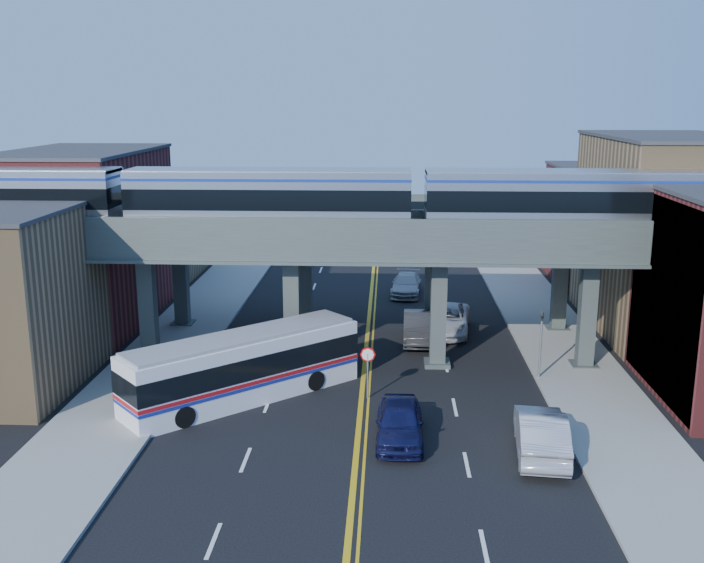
% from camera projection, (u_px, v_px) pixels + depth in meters
% --- Properties ---
extents(ground, '(120.00, 120.00, 0.00)m').
position_uv_depth(ground, '(359.00, 422.00, 35.69)').
color(ground, black).
rests_on(ground, ground).
extents(sidewalk_west, '(5.00, 70.00, 0.16)m').
position_uv_depth(sidewalk_west, '(170.00, 348.00, 45.91)').
color(sidewalk_west, gray).
rests_on(sidewalk_west, ground).
extents(sidewalk_east, '(5.00, 70.00, 0.16)m').
position_uv_depth(sidewalk_east, '(566.00, 354.00, 44.87)').
color(sidewalk_east, gray).
rests_on(sidewalk_east, ground).
extents(building_west_b, '(8.00, 14.00, 11.00)m').
position_uv_depth(building_west_b, '(84.00, 238.00, 50.81)').
color(building_west_b, maroon).
rests_on(building_west_b, ground).
extents(building_west_c, '(8.00, 10.00, 8.00)m').
position_uv_depth(building_west_c, '(146.00, 228.00, 63.80)').
color(building_west_c, olive).
rests_on(building_west_c, ground).
extents(building_east_b, '(8.00, 14.00, 12.00)m').
position_uv_depth(building_east_b, '(664.00, 235.00, 49.02)').
color(building_east_b, olive).
rests_on(building_east_b, ground).
extents(building_east_c, '(8.00, 10.00, 9.00)m').
position_uv_depth(building_east_c, '(606.00, 226.00, 62.00)').
color(building_east_c, maroon).
rests_on(building_east_c, ground).
extents(mural_panel, '(0.10, 9.50, 9.50)m').
position_uv_depth(mural_panel, '(663.00, 303.00, 37.82)').
color(mural_panel, '#29ABB3').
rests_on(mural_panel, ground).
extents(elevated_viaduct_near, '(52.00, 3.60, 7.40)m').
position_uv_depth(elevated_viaduct_near, '(365.00, 250.00, 41.97)').
color(elevated_viaduct_near, '#3C4542').
rests_on(elevated_viaduct_near, ground).
extents(elevated_viaduct_far, '(52.00, 3.60, 7.40)m').
position_uv_depth(elevated_viaduct_far, '(369.00, 228.00, 48.78)').
color(elevated_viaduct_far, '#3C4542').
rests_on(elevated_viaduct_far, ground).
extents(transit_train, '(46.43, 2.91, 3.39)m').
position_uv_depth(transit_train, '(269.00, 198.00, 41.57)').
color(transit_train, black).
rests_on(transit_train, elevated_viaduct_near).
extents(stop_sign, '(0.76, 0.09, 2.63)m').
position_uv_depth(stop_sign, '(368.00, 364.00, 38.18)').
color(stop_sign, slate).
rests_on(stop_sign, ground).
extents(traffic_signal, '(0.15, 0.18, 4.10)m').
position_uv_depth(traffic_signal, '(541.00, 338.00, 40.57)').
color(traffic_signal, slate).
rests_on(traffic_signal, ground).
extents(transit_bus, '(10.88, 10.13, 3.14)m').
position_uv_depth(transit_bus, '(244.00, 368.00, 38.11)').
color(transit_bus, white).
rests_on(transit_bus, ground).
extents(car_lane_a, '(2.07, 5.02, 1.70)m').
position_uv_depth(car_lane_a, '(399.00, 422.00, 33.63)').
color(car_lane_a, '#10133E').
rests_on(car_lane_a, ground).
extents(car_lane_b, '(1.97, 5.32, 1.74)m').
position_uv_depth(car_lane_b, '(419.00, 327.00, 47.37)').
color(car_lane_b, '#303033').
rests_on(car_lane_b, ground).
extents(car_lane_c, '(3.61, 6.45, 1.71)m').
position_uv_depth(car_lane_c, '(446.00, 319.00, 49.17)').
color(car_lane_c, silver).
rests_on(car_lane_c, ground).
extents(car_lane_d, '(2.55, 5.37, 1.51)m').
position_uv_depth(car_lane_d, '(406.00, 284.00, 58.65)').
color(car_lane_d, '#AAABAF').
rests_on(car_lane_d, ground).
extents(car_parked_curb, '(2.51, 5.78, 1.85)m').
position_uv_depth(car_parked_curb, '(541.00, 433.00, 32.36)').
color(car_parked_curb, '#A8A8AD').
rests_on(car_parked_curb, ground).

